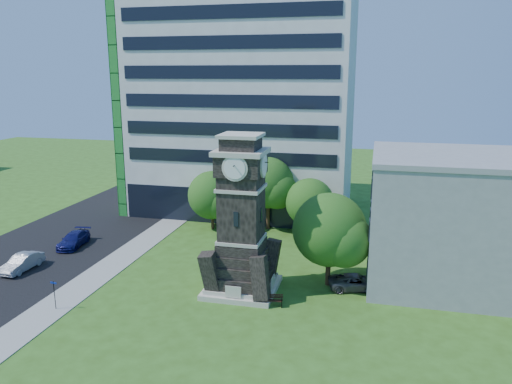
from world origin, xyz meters
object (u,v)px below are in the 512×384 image
(car_street_mid, at_px, (22,263))
(car_street_north, at_px, (74,240))
(street_sign, at_px, (54,292))
(clock_tower, at_px, (242,225))
(park_bench, at_px, (271,300))
(car_east_lot, at_px, (357,282))

(car_street_mid, bearing_deg, car_street_north, 85.24)
(street_sign, bearing_deg, clock_tower, 32.94)
(clock_tower, distance_m, car_street_mid, 19.93)
(park_bench, relative_size, street_sign, 0.77)
(street_sign, bearing_deg, car_street_mid, 146.84)
(car_street_north, height_order, street_sign, street_sign)
(car_street_mid, distance_m, street_sign, 9.31)
(car_east_lot, bearing_deg, car_street_mid, 81.84)
(car_street_mid, distance_m, car_east_lot, 28.22)
(car_street_mid, height_order, park_bench, car_street_mid)
(park_bench, bearing_deg, car_street_mid, 166.00)
(clock_tower, bearing_deg, park_bench, -36.95)
(clock_tower, relative_size, street_sign, 5.61)
(car_street_north, height_order, car_east_lot, car_street_north)
(car_east_lot, relative_size, street_sign, 1.99)
(car_street_mid, bearing_deg, clock_tower, 3.66)
(car_street_mid, xyz_separation_m, street_sign, (7.28, -5.76, 0.68))
(clock_tower, height_order, car_street_north, clock_tower)
(car_east_lot, relative_size, park_bench, 2.61)
(clock_tower, height_order, car_street_mid, clock_tower)
(clock_tower, xyz_separation_m, car_street_north, (-18.64, 5.83, -4.61))
(park_bench, bearing_deg, car_east_lot, 26.05)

